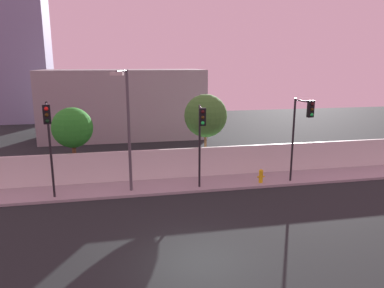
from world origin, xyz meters
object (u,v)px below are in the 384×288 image
(roadside_tree_leftmost, at_px, (72,128))
(fire_hydrant, at_px, (261,175))
(roadside_tree_midleft, at_px, (206,116))
(traffic_light_left, at_px, (49,131))
(traffic_light_center, at_px, (201,130))
(street_lamp_curbside, at_px, (127,121))
(traffic_light_right, at_px, (302,123))

(roadside_tree_leftmost, bearing_deg, fire_hydrant, -16.74)
(roadside_tree_midleft, bearing_deg, fire_hydrant, -51.48)
(traffic_light_left, relative_size, fire_hydrant, 6.21)
(traffic_light_center, distance_m, roadside_tree_leftmost, 8.03)
(traffic_light_left, distance_m, fire_hydrant, 11.81)
(street_lamp_curbside, distance_m, roadside_tree_midleft, 6.01)
(street_lamp_curbside, relative_size, roadside_tree_leftmost, 1.47)
(traffic_light_left, xyz_separation_m, traffic_light_right, (13.30, 0.01, -0.06))
(street_lamp_curbside, distance_m, roadside_tree_leftmost, 4.66)
(traffic_light_left, distance_m, street_lamp_curbside, 3.84)
(traffic_light_left, bearing_deg, street_lamp_curbside, 10.35)
(traffic_light_right, xyz_separation_m, fire_hydrant, (-1.97, 0.77, -3.15))
(street_lamp_curbside, relative_size, roadside_tree_midleft, 1.28)
(traffic_light_left, xyz_separation_m, fire_hydrant, (11.34, 0.78, -3.21))
(traffic_light_left, bearing_deg, roadside_tree_midleft, 24.58)
(traffic_light_left, relative_size, roadside_tree_leftmost, 1.12)
(traffic_light_right, height_order, street_lamp_curbside, street_lamp_curbside)
(fire_hydrant, height_order, roadside_tree_midleft, roadside_tree_midleft)
(traffic_light_right, relative_size, roadside_tree_midleft, 0.96)
(traffic_light_center, xyz_separation_m, traffic_light_right, (5.74, -0.01, 0.18))
(street_lamp_curbside, bearing_deg, traffic_light_right, -4.05)
(traffic_light_left, bearing_deg, traffic_light_center, 0.21)
(fire_hydrant, relative_size, roadside_tree_leftmost, 0.18)
(roadside_tree_leftmost, bearing_deg, traffic_light_left, -98.50)
(roadside_tree_leftmost, bearing_deg, street_lamp_curbside, -46.34)
(traffic_light_center, bearing_deg, traffic_light_left, -179.79)
(roadside_tree_midleft, bearing_deg, traffic_light_right, -41.37)
(traffic_light_center, xyz_separation_m, fire_hydrant, (3.77, 0.75, -2.97))
(traffic_light_center, height_order, fire_hydrant, traffic_light_center)
(street_lamp_curbside, bearing_deg, fire_hydrant, 0.70)
(traffic_light_left, xyz_separation_m, roadside_tree_leftmost, (0.60, 4.01, -0.58))
(traffic_light_center, bearing_deg, traffic_light_right, -0.14)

